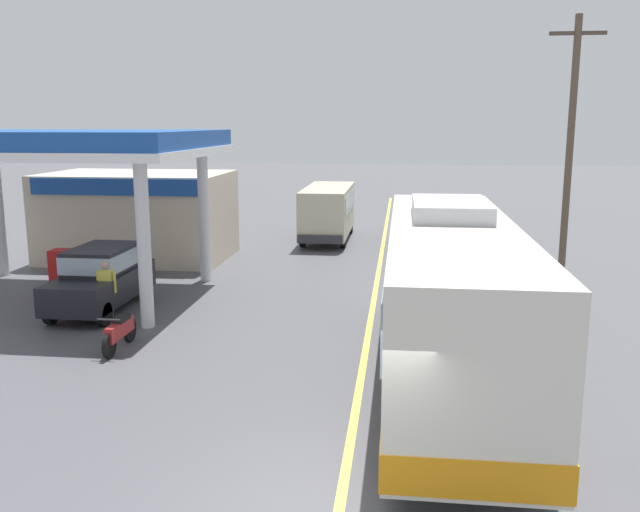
# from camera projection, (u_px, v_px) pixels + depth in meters

# --- Properties ---
(ground) EXTENTS (120.00, 120.00, 0.00)m
(ground) POSITION_uv_depth(u_px,v_px,m) (382.00, 248.00, 29.07)
(ground) COLOR #4C4C51
(lane_divider_stripe) EXTENTS (0.16, 50.00, 0.01)m
(lane_divider_stripe) POSITION_uv_depth(u_px,v_px,m) (378.00, 274.00, 24.20)
(lane_divider_stripe) COLOR #D8CC4C
(lane_divider_stripe) RESTS_ON ground
(coach_bus_main) EXTENTS (2.60, 11.04, 3.69)m
(coach_bus_main) POSITION_uv_depth(u_px,v_px,m) (450.00, 301.00, 13.92)
(coach_bus_main) COLOR silver
(coach_bus_main) RESTS_ON ground
(gas_station_roadside) EXTENTS (9.10, 11.95, 5.10)m
(gas_station_roadside) POSITION_uv_depth(u_px,v_px,m) (117.00, 198.00, 24.56)
(gas_station_roadside) COLOR #194799
(gas_station_roadside) RESTS_ON ground
(car_at_pump) EXTENTS (1.70, 4.20, 1.82)m
(car_at_pump) POSITION_uv_depth(u_px,v_px,m) (101.00, 275.00, 19.43)
(car_at_pump) COLOR black
(car_at_pump) RESTS_ON ground
(minibus_opposing_lane) EXTENTS (2.04, 6.13, 2.44)m
(minibus_opposing_lane) POSITION_uv_depth(u_px,v_px,m) (328.00, 208.00, 30.94)
(minibus_opposing_lane) COLOR #BFB799
(minibus_opposing_lane) RESTS_ON ground
(motorcycle_parked_forecourt) EXTENTS (0.55, 1.80, 0.92)m
(motorcycle_parked_forecourt) POSITION_uv_depth(u_px,v_px,m) (120.00, 331.00, 16.07)
(motorcycle_parked_forecourt) COLOR black
(motorcycle_parked_forecourt) RESTS_ON ground
(pedestrian_near_pump) EXTENTS (0.55, 0.22, 1.66)m
(pedestrian_near_pump) POSITION_uv_depth(u_px,v_px,m) (123.00, 271.00, 20.31)
(pedestrian_near_pump) COLOR #33333F
(pedestrian_near_pump) RESTS_ON ground
(pedestrian_by_shop) EXTENTS (0.55, 0.22, 1.66)m
(pedestrian_by_shop) POSITION_uv_depth(u_px,v_px,m) (107.00, 287.00, 18.36)
(pedestrian_by_shop) COLOR #33333F
(pedestrian_by_shop) RESTS_ON ground
(car_trailing_behind_bus) EXTENTS (1.70, 4.20, 1.82)m
(car_trailing_behind_bus) POSITION_uv_depth(u_px,v_px,m) (424.00, 223.00, 29.56)
(car_trailing_behind_bus) COLOR olive
(car_trailing_behind_bus) RESTS_ON ground
(utility_pole_roadside) EXTENTS (1.80, 0.24, 8.78)m
(utility_pole_roadside) POSITION_uv_depth(u_px,v_px,m) (570.00, 146.00, 22.58)
(utility_pole_roadside) COLOR brown
(utility_pole_roadside) RESTS_ON ground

